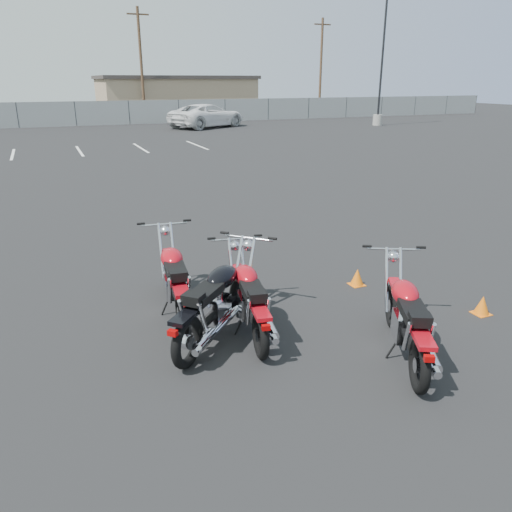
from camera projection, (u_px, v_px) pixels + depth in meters
name	position (u px, v px, depth m)	size (l,w,h in m)	color
ground	(259.00, 310.00, 7.58)	(120.00, 120.00, 0.00)	black
motorcycle_front_red	(175.00, 279.00, 7.40)	(0.88, 2.28, 1.12)	black
motorcycle_second_black	(217.00, 302.00, 6.62)	(1.96, 1.97, 1.14)	black
motorcycle_third_red	(249.00, 298.00, 6.81)	(0.89, 2.17, 1.07)	black
motorcycle_rear_red	(407.00, 319.00, 6.18)	(1.44, 2.18, 1.11)	black
training_cone_near	(357.00, 277.00, 8.47)	(0.24, 0.24, 0.29)	orange
training_cone_far	(482.00, 305.00, 7.41)	(0.24, 0.24, 0.29)	orange
light_pole_east	(380.00, 89.00, 37.64)	(0.80, 0.70, 10.20)	gray
chainlink_fence	(75.00, 114.00, 37.64)	(80.06, 0.06, 1.80)	gray
tan_building_east	(175.00, 96.00, 48.82)	(14.40, 9.40, 3.70)	#9F8667
utility_pole_c	(141.00, 63.00, 42.07)	(1.80, 0.24, 9.00)	#452F20
utility_pole_d	(321.00, 65.00, 49.58)	(1.80, 0.24, 9.00)	#452F20
parking_line_stripes	(47.00, 153.00, 24.01)	(15.12, 4.00, 0.01)	silver
white_van	(207.00, 109.00, 36.39)	(6.96, 2.78, 2.64)	white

